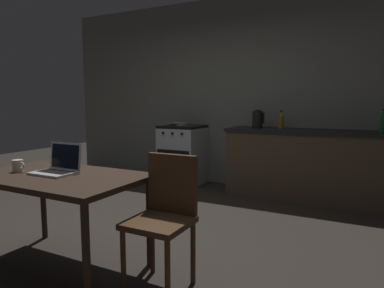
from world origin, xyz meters
name	(u,v)px	position (x,y,z in m)	size (l,w,h in m)	color
ground_plane	(134,234)	(0.00, 0.00, 0.00)	(12.00, 12.00, 0.00)	#2D2823
back_wall	(246,93)	(0.30, 2.41, 1.41)	(6.40, 0.10, 2.82)	slate
kitchen_counter	(309,165)	(1.29, 2.06, 0.46)	(2.16, 0.64, 0.91)	#4C3D2D
stove_oven	(183,155)	(-0.60, 2.05, 0.46)	(0.60, 0.62, 0.91)	#B7BABF
dining_table	(58,184)	(-0.10, -0.78, 0.66)	(1.31, 0.79, 0.73)	#332319
chair	(165,211)	(0.75, -0.63, 0.53)	(0.40, 0.40, 0.91)	#4C331E
laptop	(58,167)	(-0.14, -0.75, 0.77)	(0.32, 0.25, 0.23)	silver
electric_kettle	(257,119)	(0.58, 2.06, 1.03)	(0.17, 0.15, 0.25)	black
bottle	(383,122)	(2.10, 2.01, 1.04)	(0.07, 0.07, 0.27)	#19592D
frying_pan	(180,124)	(-0.63, 2.03, 0.94)	(0.26, 0.43, 0.05)	gray
coffee_mug	(18,166)	(-0.46, -0.85, 0.78)	(0.12, 0.08, 0.10)	silver
bottle_b	(281,120)	(0.89, 2.14, 1.03)	(0.07, 0.07, 0.25)	#8C601E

